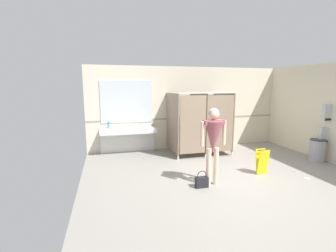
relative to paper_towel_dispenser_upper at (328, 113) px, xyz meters
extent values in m
cube|color=gray|center=(-3.20, -0.58, -1.47)|extent=(7.13, 6.79, 0.10)
cube|color=beige|center=(-3.20, 2.57, -0.01)|extent=(7.13, 0.12, 2.82)
cube|color=#9E937F|center=(-3.20, 2.51, -0.37)|extent=(7.13, 0.01, 0.06)
cube|color=silver|center=(-5.45, 2.20, -0.66)|extent=(1.77, 0.58, 0.14)
cube|color=silver|center=(-5.45, 2.45, -1.07)|extent=(1.77, 0.08, 0.69)
cube|color=beige|center=(-5.89, 2.17, -0.64)|extent=(0.42, 0.32, 0.11)
cylinder|color=silver|center=(-5.89, 2.40, -0.53)|extent=(0.04, 0.04, 0.11)
cylinder|color=silver|center=(-5.89, 2.35, -0.49)|extent=(0.03, 0.11, 0.03)
sphere|color=silver|center=(-5.82, 2.41, -0.56)|extent=(0.04, 0.04, 0.04)
cube|color=beige|center=(-5.01, 2.17, -0.64)|extent=(0.42, 0.32, 0.11)
cylinder|color=silver|center=(-5.01, 2.40, -0.53)|extent=(0.04, 0.04, 0.11)
cylinder|color=silver|center=(-5.01, 2.35, -0.49)|extent=(0.03, 0.11, 0.03)
sphere|color=silver|center=(-4.94, 2.41, -0.56)|extent=(0.04, 0.04, 0.04)
cube|color=silver|center=(-5.45, 2.50, 0.25)|extent=(1.67, 0.02, 1.37)
cube|color=#84705B|center=(-4.09, 1.80, -0.38)|extent=(0.03, 1.38, 1.83)
cylinder|color=silver|center=(-4.09, 1.18, -1.36)|extent=(0.05, 0.05, 0.12)
cube|color=#84705B|center=(-3.20, 1.80, -0.38)|extent=(0.03, 1.38, 1.83)
cylinder|color=silver|center=(-3.20, 1.18, -1.36)|extent=(0.05, 0.05, 0.12)
cube|color=#84705B|center=(-2.31, 1.80, -0.38)|extent=(0.03, 1.38, 1.83)
cylinder|color=silver|center=(-2.31, 1.18, -1.36)|extent=(0.05, 0.05, 0.12)
cube|color=#84705B|center=(-3.64, 1.15, -0.38)|extent=(0.81, 0.03, 1.73)
cube|color=#84705B|center=(-2.75, 1.15, -0.38)|extent=(0.81, 0.11, 1.73)
cube|color=#B7BABF|center=(-3.20, 1.15, 0.56)|extent=(1.84, 0.04, 0.04)
cube|color=#B7BABF|center=(0.00, 0.00, 0.00)|extent=(0.34, 0.12, 0.48)
cube|color=black|center=(0.00, -0.06, -0.18)|extent=(0.26, 0.01, 0.06)
cube|color=#B7BABF|center=(0.00, 0.03, -0.66)|extent=(0.36, 0.12, 0.47)
cube|color=black|center=(0.00, -0.04, -0.83)|extent=(0.28, 0.01, 0.06)
cylinder|color=#99999E|center=(-0.24, 0.00, -1.10)|extent=(0.41, 0.41, 0.62)
cylinder|color=#333338|center=(-0.24, 0.00, -0.78)|extent=(0.42, 0.42, 0.03)
cylinder|color=beige|center=(-3.81, -0.74, -1.00)|extent=(0.11, 0.11, 0.84)
cylinder|color=beige|center=(-3.99, -0.74, -1.00)|extent=(0.11, 0.11, 0.84)
cone|color=#994C56|center=(-3.90, -0.74, -0.34)|extent=(0.41, 0.41, 0.72)
cube|color=#994C56|center=(-3.90, -0.74, -0.01)|extent=(0.46, 0.17, 0.10)
cylinder|color=beige|center=(-3.64, -0.73, -0.25)|extent=(0.08, 0.08, 0.54)
cylinder|color=beige|center=(-4.15, -0.74, -0.25)|extent=(0.08, 0.08, 0.54)
sphere|color=beige|center=(-3.90, -0.74, 0.16)|extent=(0.23, 0.23, 0.23)
sphere|color=#A59E93|center=(-3.90, -0.73, 0.18)|extent=(0.23, 0.23, 0.23)
cube|color=black|center=(-4.17, -0.81, -1.30)|extent=(0.28, 0.13, 0.23)
torus|color=black|center=(-4.17, -0.81, -1.15)|extent=(0.21, 0.02, 0.21)
cylinder|color=teal|center=(-6.05, 2.38, -0.50)|extent=(0.07, 0.07, 0.18)
cylinder|color=black|center=(-6.05, 2.38, -0.39)|extent=(0.03, 0.03, 0.04)
cube|color=yellow|center=(-2.42, -0.52, -1.10)|extent=(0.28, 0.10, 0.63)
cube|color=yellow|center=(-2.42, -0.43, -1.10)|extent=(0.28, 0.10, 0.63)
cylinder|color=black|center=(-2.42, -0.47, -0.80)|extent=(0.28, 0.02, 0.02)
cylinder|color=#B7BABF|center=(-1.54, -0.99, -1.41)|extent=(0.14, 0.14, 0.01)
camera|label=1|loc=(-6.11, -5.28, 0.75)|focal=25.18mm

